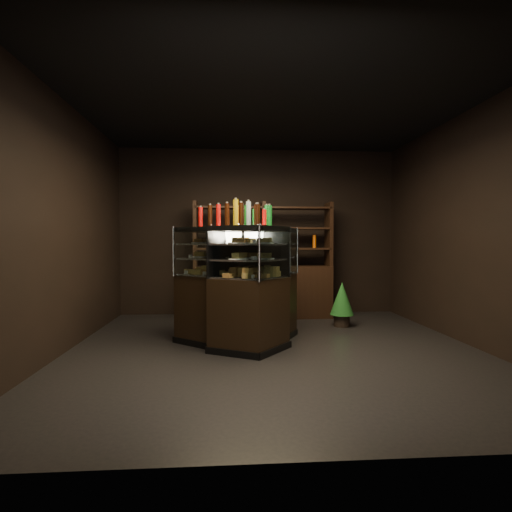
# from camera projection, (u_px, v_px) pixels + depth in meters

# --- Properties ---
(ground) EXTENTS (5.00, 5.00, 0.00)m
(ground) POSITION_uv_depth(u_px,v_px,m) (274.00, 349.00, 4.88)
(ground) COLOR black
(ground) RESTS_ON ground
(room_shell) EXTENTS (5.02, 5.02, 3.01)m
(room_shell) POSITION_uv_depth(u_px,v_px,m) (275.00, 190.00, 4.81)
(room_shell) COLOR black
(room_shell) RESTS_ON ground
(display_case) EXTENTS (1.72, 1.55, 1.52)m
(display_case) POSITION_uv_depth(u_px,v_px,m) (243.00, 305.00, 5.12)
(display_case) COLOR black
(display_case) RESTS_ON ground
(food_display) EXTENTS (1.26, 1.20, 0.46)m
(food_display) POSITION_uv_depth(u_px,v_px,m) (243.00, 257.00, 5.09)
(food_display) COLOR #B38A40
(food_display) RESTS_ON display_case
(bottles_top) EXTENTS (1.09, 1.06, 0.30)m
(bottles_top) POSITION_uv_depth(u_px,v_px,m) (243.00, 216.00, 5.08)
(bottles_top) COLOR #147223
(bottles_top) RESTS_ON display_case
(potted_conifer) EXTENTS (0.37, 0.37, 0.78)m
(potted_conifer) POSITION_uv_depth(u_px,v_px,m) (342.00, 298.00, 6.20)
(potted_conifer) COLOR black
(potted_conifer) RESTS_ON ground
(back_shelving) EXTENTS (2.38, 0.46, 2.00)m
(back_shelving) POSITION_uv_depth(u_px,v_px,m) (263.00, 283.00, 6.90)
(back_shelving) COLOR black
(back_shelving) RESTS_ON ground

